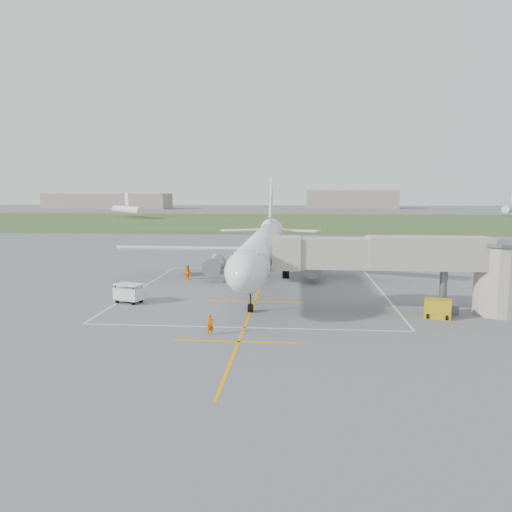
# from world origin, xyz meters

# --- Properties ---
(ground) EXTENTS (700.00, 700.00, 0.00)m
(ground) POSITION_xyz_m (0.00, 0.00, 0.00)
(ground) COLOR #59595C
(ground) RESTS_ON ground
(grass_strip) EXTENTS (700.00, 120.00, 0.02)m
(grass_strip) POSITION_xyz_m (0.00, 130.00, 0.01)
(grass_strip) COLOR #335625
(grass_strip) RESTS_ON ground
(apron_markings) EXTENTS (28.20, 60.00, 0.01)m
(apron_markings) POSITION_xyz_m (0.00, -5.82, 0.01)
(apron_markings) COLOR orange
(apron_markings) RESTS_ON ground
(airliner) EXTENTS (38.93, 46.75, 13.52)m
(airliner) POSITION_xyz_m (-0.00, 0.75, 4.39)
(airliner) COLOR white
(airliner) RESTS_ON ground
(jet_bridge) EXTENTS (23.40, 5.00, 7.20)m
(jet_bridge) POSITION_xyz_m (15.72, -13.50, 4.74)
(jet_bridge) COLOR #A29F92
(jet_bridge) RESTS_ON ground
(gpu_unit) EXTENTS (2.63, 2.16, 1.72)m
(gpu_unit) POSITION_xyz_m (17.08, -15.31, 0.85)
(gpu_unit) COLOR #B79D16
(gpu_unit) RESTS_ON ground
(baggage_cart) EXTENTS (3.23, 2.55, 1.96)m
(baggage_cart) POSITION_xyz_m (-12.80, -11.58, 1.00)
(baggage_cart) COLOR silver
(baggage_cart) RESTS_ON ground
(ramp_worker_nose) EXTENTS (0.72, 0.65, 1.65)m
(ramp_worker_nose) POSITION_xyz_m (-2.47, -22.34, 0.83)
(ramp_worker_nose) COLOR #D96506
(ramp_worker_nose) RESTS_ON ground
(ramp_worker_wing) EXTENTS (1.15, 1.09, 1.87)m
(ramp_worker_wing) POSITION_xyz_m (-9.80, 2.52, 0.94)
(ramp_worker_wing) COLOR orange
(ramp_worker_wing) RESTS_ON ground
(distant_hangars) EXTENTS (345.00, 49.00, 12.00)m
(distant_hangars) POSITION_xyz_m (-16.15, 265.19, 5.17)
(distant_hangars) COLOR gray
(distant_hangars) RESTS_ON ground
(distant_aircraft) EXTENTS (192.98, 59.64, 8.85)m
(distant_aircraft) POSITION_xyz_m (17.30, 165.01, 3.59)
(distant_aircraft) COLOR white
(distant_aircraft) RESTS_ON ground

